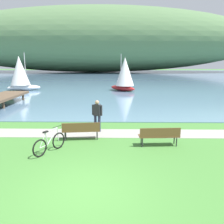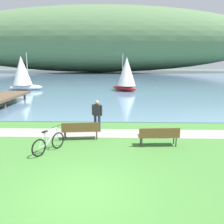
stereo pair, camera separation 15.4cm
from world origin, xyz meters
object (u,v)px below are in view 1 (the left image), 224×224
at_px(park_bench_near_camera, 159,135).
at_px(sailboat_nearest_to_shore, 125,74).
at_px(bicycle_leaning_near_bench, 50,143).
at_px(park_bench_further_along, 81,129).
at_px(person_at_shoreline, 97,114).
at_px(sailboat_mid_bay, 20,73).

height_order(park_bench_near_camera, sailboat_nearest_to_shore, sailboat_nearest_to_shore).
bearing_deg(bicycle_leaning_near_bench, sailboat_nearest_to_shore, 79.26).
bearing_deg(bicycle_leaning_near_bench, park_bench_further_along, 56.25).
height_order(bicycle_leaning_near_bench, sailboat_nearest_to_shore, sailboat_nearest_to_shore).
bearing_deg(person_at_shoreline, park_bench_near_camera, -36.24).
relative_size(sailboat_nearest_to_shore, sailboat_mid_bay, 0.96).
distance_m(park_bench_near_camera, sailboat_nearest_to_shore, 19.20).
distance_m(park_bench_further_along, bicycle_leaning_near_bench, 1.94).
xyz_separation_m(person_at_shoreline, sailboat_nearest_to_shore, (2.03, 16.95, 1.19)).
bearing_deg(sailboat_mid_bay, bicycle_leaning_near_bench, -65.34).
bearing_deg(park_bench_near_camera, sailboat_nearest_to_shore, 92.71).
bearing_deg(person_at_shoreline, sailboat_nearest_to_shore, 83.16).
xyz_separation_m(park_bench_near_camera, sailboat_mid_bay, (-13.98, 19.42, 1.73)).
bearing_deg(sailboat_mid_bay, park_bench_near_camera, -54.25).
relative_size(park_bench_near_camera, park_bench_further_along, 0.99).
bearing_deg(person_at_shoreline, sailboat_mid_bay, 122.60).
height_order(bicycle_leaning_near_bench, person_at_shoreline, person_at_shoreline).
relative_size(park_bench_further_along, sailboat_nearest_to_shore, 0.41).
bearing_deg(sailboat_nearest_to_shore, park_bench_further_along, -98.40).
bearing_deg(park_bench_near_camera, bicycle_leaning_near_bench, -170.05).
height_order(park_bench_near_camera, park_bench_further_along, same).
bearing_deg(bicycle_leaning_near_bench, person_at_shoreline, 59.57).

